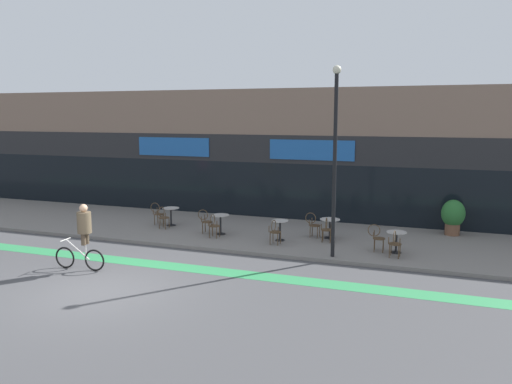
# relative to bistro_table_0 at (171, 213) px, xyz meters

# --- Properties ---
(ground_plane) EXTENTS (120.00, 120.00, 0.00)m
(ground_plane) POSITION_rel_bistro_table_0_xyz_m (1.84, -7.10, -0.64)
(ground_plane) COLOR #424244
(sidewalk_slab) EXTENTS (40.00, 5.50, 0.12)m
(sidewalk_slab) POSITION_rel_bistro_table_0_xyz_m (1.84, 0.15, -0.58)
(sidewalk_slab) COLOR slate
(sidewalk_slab) RESTS_ON ground
(storefront_facade) EXTENTS (40.00, 4.06, 5.68)m
(storefront_facade) POSITION_rel_bistro_table_0_xyz_m (1.84, 4.86, 2.19)
(storefront_facade) COLOR #7F6656
(storefront_facade) RESTS_ON ground
(bike_lane_stripe) EXTENTS (36.00, 0.70, 0.01)m
(bike_lane_stripe) POSITION_rel_bistro_table_0_xyz_m (1.84, -4.53, -0.64)
(bike_lane_stripe) COLOR #2D844C
(bike_lane_stripe) RESTS_ON ground
(bistro_table_0) EXTENTS (0.67, 0.67, 0.73)m
(bistro_table_0) POSITION_rel_bistro_table_0_xyz_m (0.00, 0.00, 0.00)
(bistro_table_0) COLOR black
(bistro_table_0) RESTS_ON sidewalk_slab
(bistro_table_1) EXTENTS (0.66, 0.66, 0.75)m
(bistro_table_1) POSITION_rel_bistro_table_0_xyz_m (2.49, -0.69, 0.01)
(bistro_table_1) COLOR black
(bistro_table_1) RESTS_ON sidewalk_slab
(bistro_table_2) EXTENTS (0.60, 0.60, 0.74)m
(bistro_table_2) POSITION_rel_bistro_table_0_xyz_m (4.88, -0.85, -0.00)
(bistro_table_2) COLOR black
(bistro_table_2) RESTS_ON sidewalk_slab
(bistro_table_3) EXTENTS (0.73, 0.73, 0.71)m
(bistro_table_3) POSITION_rel_bistro_table_0_xyz_m (6.49, 0.08, -0.01)
(bistro_table_3) COLOR black
(bistro_table_3) RESTS_ON sidewalk_slab
(bistro_table_4) EXTENTS (0.65, 0.65, 0.70)m
(bistro_table_4) POSITION_rel_bistro_table_0_xyz_m (8.92, -1.12, -0.02)
(bistro_table_4) COLOR black
(bistro_table_4) RESTS_ON sidewalk_slab
(cafe_chair_0_near) EXTENTS (0.42, 0.58, 0.90)m
(cafe_chair_0_near) POSITION_rel_bistro_table_0_xyz_m (-0.00, -0.63, -0.00)
(cafe_chair_0_near) COLOR #4C3823
(cafe_chair_0_near) RESTS_ON sidewalk_slab
(cafe_chair_0_side) EXTENTS (0.59, 0.43, 0.90)m
(cafe_chair_0_side) POSITION_rel_bistro_table_0_xyz_m (-0.63, -0.00, -0.00)
(cafe_chair_0_side) COLOR #4C3823
(cafe_chair_0_side) RESTS_ON sidewalk_slab
(cafe_chair_1_near) EXTENTS (0.41, 0.58, 0.90)m
(cafe_chair_1_near) POSITION_rel_bistro_table_0_xyz_m (2.50, -1.31, -0.00)
(cafe_chair_1_near) COLOR #4C3823
(cafe_chair_1_near) RESTS_ON sidewalk_slab
(cafe_chair_1_side) EXTENTS (0.59, 0.42, 0.90)m
(cafe_chair_1_side) POSITION_rel_bistro_table_0_xyz_m (1.87, -0.69, -0.00)
(cafe_chair_1_side) COLOR #4C3823
(cafe_chair_1_side) RESTS_ON sidewalk_slab
(cafe_chair_2_near) EXTENTS (0.42, 0.59, 0.90)m
(cafe_chair_2_near) POSITION_rel_bistro_table_0_xyz_m (4.88, -1.48, -0.00)
(cafe_chair_2_near) COLOR #4C3823
(cafe_chair_2_near) RESTS_ON sidewalk_slab
(cafe_chair_3_near) EXTENTS (0.44, 0.59, 0.90)m
(cafe_chair_3_near) POSITION_rel_bistro_table_0_xyz_m (6.50, -0.54, -0.00)
(cafe_chair_3_near) COLOR #4C3823
(cafe_chair_3_near) RESTS_ON sidewalk_slab
(cafe_chair_3_side) EXTENTS (0.59, 0.42, 0.90)m
(cafe_chair_3_side) POSITION_rel_bistro_table_0_xyz_m (5.86, 0.09, -0.00)
(cafe_chair_3_side) COLOR #4C3823
(cafe_chair_3_side) RESTS_ON sidewalk_slab
(cafe_chair_4_near) EXTENTS (0.44, 0.59, 0.90)m
(cafe_chair_4_near) POSITION_rel_bistro_table_0_xyz_m (8.91, -1.74, -0.00)
(cafe_chair_4_near) COLOR #4C3823
(cafe_chair_4_near) RESTS_ON sidewalk_slab
(cafe_chair_4_side) EXTENTS (0.59, 0.42, 0.90)m
(cafe_chair_4_side) POSITION_rel_bistro_table_0_xyz_m (8.29, -1.12, -0.00)
(cafe_chair_4_side) COLOR #4C3823
(cafe_chair_4_side) RESTS_ON sidewalk_slab
(planter_pot) EXTENTS (0.86, 0.86, 1.34)m
(planter_pot) POSITION_rel_bistro_table_0_xyz_m (10.72, 2.13, 0.22)
(planter_pot) COLOR brown
(planter_pot) RESTS_ON sidewalk_slab
(lamp_post) EXTENTS (0.26, 0.26, 5.93)m
(lamp_post) POSITION_rel_bistro_table_0_xyz_m (7.05, -2.24, 2.86)
(lamp_post) COLOR black
(lamp_post) RESTS_ON sidewalk_slab
(cyclist_1) EXTENTS (1.67, 0.50, 2.00)m
(cyclist_1) POSITION_rel_bistro_table_0_xyz_m (0.29, -5.73, 0.51)
(cyclist_1) COLOR black
(cyclist_1) RESTS_ON ground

